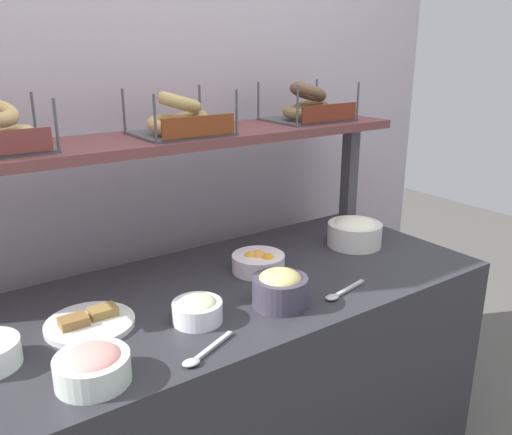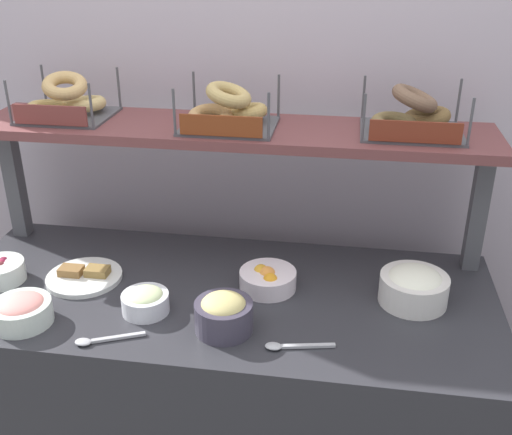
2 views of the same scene
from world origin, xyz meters
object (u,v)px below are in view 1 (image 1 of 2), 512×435
(bowl_lox_spread, at_px, (92,366))
(bowl_scallion_spread, at_px, (197,309))
(serving_plate_white, at_px, (90,322))
(serving_spoon_by_edge, at_px, (202,355))
(bowl_fruit_salad, at_px, (258,262))
(bagel_basket_cinnamon_raisin, at_px, (308,107))
(bowl_hummus, at_px, (280,288))
(bowl_cream_cheese, at_px, (355,232))
(serving_spoon_near_plate, at_px, (340,293))
(bagel_basket_sesame, at_px, (180,119))

(bowl_lox_spread, bearing_deg, bowl_scallion_spread, 18.33)
(serving_plate_white, distance_m, serving_spoon_by_edge, 0.34)
(bowl_fruit_salad, height_order, serving_spoon_by_edge, bowl_fruit_salad)
(bowl_lox_spread, distance_m, bagel_basket_cinnamon_raisin, 1.23)
(bowl_hummus, xyz_separation_m, serving_spoon_by_edge, (-0.31, -0.11, -0.05))
(bowl_lox_spread, xyz_separation_m, bowl_cream_cheese, (1.06, 0.27, 0.01))
(bowl_scallion_spread, relative_size, bowl_lox_spread, 0.81)
(bowl_scallion_spread, bearing_deg, bowl_fruit_salad, 28.61)
(bowl_scallion_spread, relative_size, serving_spoon_near_plate, 0.74)
(bowl_scallion_spread, bearing_deg, serving_plate_white, 150.36)
(bowl_lox_spread, relative_size, bagel_basket_cinnamon_raisin, 0.54)
(bowl_lox_spread, distance_m, bowl_fruit_salad, 0.70)
(bowl_hummus, relative_size, serving_spoon_by_edge, 0.91)
(serving_plate_white, height_order, serving_spoon_by_edge, serving_plate_white)
(bagel_basket_cinnamon_raisin, bearing_deg, bowl_hummus, -135.96)
(bagel_basket_sesame, bearing_deg, serving_spoon_by_edge, -114.41)
(serving_spoon_near_plate, relative_size, serving_spoon_by_edge, 1.05)
(bowl_hummus, bearing_deg, serving_spoon_near_plate, -16.52)
(bowl_scallion_spread, distance_m, serving_spoon_near_plate, 0.43)
(serving_spoon_near_plate, bearing_deg, serving_plate_white, 159.78)
(bowl_lox_spread, height_order, serving_plate_white, bowl_lox_spread)
(bowl_fruit_salad, distance_m, bagel_basket_sesame, 0.52)
(bowl_lox_spread, bearing_deg, bagel_basket_cinnamon_raisin, 26.60)
(bowl_hummus, relative_size, bagel_basket_sesame, 0.55)
(bowl_fruit_salad, distance_m, serving_spoon_by_edge, 0.52)
(bowl_hummus, xyz_separation_m, serving_spoon_near_plate, (0.18, -0.05, -0.05))
(serving_spoon_by_edge, distance_m, bagel_basket_cinnamon_raisin, 1.08)
(serving_spoon_near_plate, height_order, bagel_basket_sesame, bagel_basket_sesame)
(bowl_scallion_spread, distance_m, bowl_lox_spread, 0.33)
(serving_plate_white, distance_m, bagel_basket_sesame, 0.67)
(bowl_fruit_salad, relative_size, bagel_basket_sesame, 0.60)
(bowl_fruit_salad, bearing_deg, bowl_scallion_spread, -151.39)
(bowl_lox_spread, xyz_separation_m, bagel_basket_cinnamon_raisin, (1.03, 0.51, 0.44))
(bowl_lox_spread, bearing_deg, bowl_hummus, 5.55)
(bowl_scallion_spread, xyz_separation_m, bagel_basket_cinnamon_raisin, (0.71, 0.41, 0.44))
(bowl_cream_cheese, distance_m, serving_spoon_by_edge, 0.88)
(serving_plate_white, bearing_deg, serving_spoon_by_edge, -60.50)
(bowl_scallion_spread, distance_m, bowl_cream_cheese, 0.76)
(serving_spoon_near_plate, height_order, serving_spoon_by_edge, same)
(bowl_fruit_salad, distance_m, bagel_basket_cinnamon_raisin, 0.64)
(bowl_hummus, bearing_deg, bowl_cream_cheese, 23.16)
(bowl_scallion_spread, relative_size, bowl_hummus, 0.85)
(bowl_lox_spread, relative_size, bowl_cream_cheese, 0.83)
(serving_spoon_by_edge, bearing_deg, bowl_scallion_spread, 63.98)
(serving_spoon_by_edge, bearing_deg, bagel_basket_sesame, 65.59)
(bowl_scallion_spread, height_order, serving_spoon_by_edge, bowl_scallion_spread)
(bowl_fruit_salad, xyz_separation_m, bowl_cream_cheese, (0.42, -0.01, 0.02))
(bowl_scallion_spread, distance_m, serving_spoon_by_edge, 0.18)
(bowl_cream_cheese, distance_m, serving_plate_white, 0.99)
(bowl_hummus, height_order, serving_spoon_by_edge, bowl_hummus)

